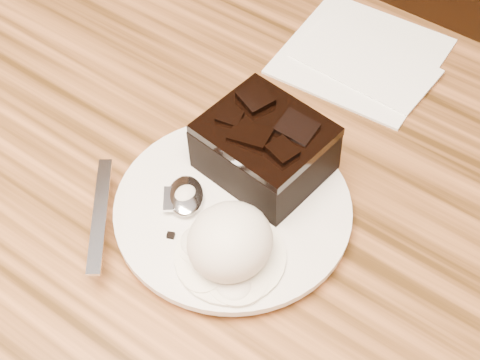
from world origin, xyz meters
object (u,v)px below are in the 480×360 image
Objects in this scene: plate at (233,212)px; brownie at (265,150)px; ice_cream_scoop at (230,242)px; napkin at (361,55)px; spoon at (186,197)px.

plate is 2.04× the size of brownie.
brownie reaches higher than plate.
ice_cream_scoop is 0.47× the size of napkin.
plate is 0.06m from ice_cream_scoop.
ice_cream_scoop is at bearing -81.58° from napkin.
brownie is at bearing 108.85° from ice_cream_scoop.
brownie is at bearing -86.92° from napkin.
spoon is (-0.03, -0.02, 0.01)m from plate.
spoon is 1.16× the size of napkin.
spoon is at bearing -115.33° from brownie.
ice_cream_scoop is 0.07m from spoon.
ice_cream_scoop is (0.03, -0.09, 0.00)m from brownie.
spoon is at bearing -151.97° from plate.
spoon is at bearing 159.61° from ice_cream_scoop.
ice_cream_scoop reaches higher than plate.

